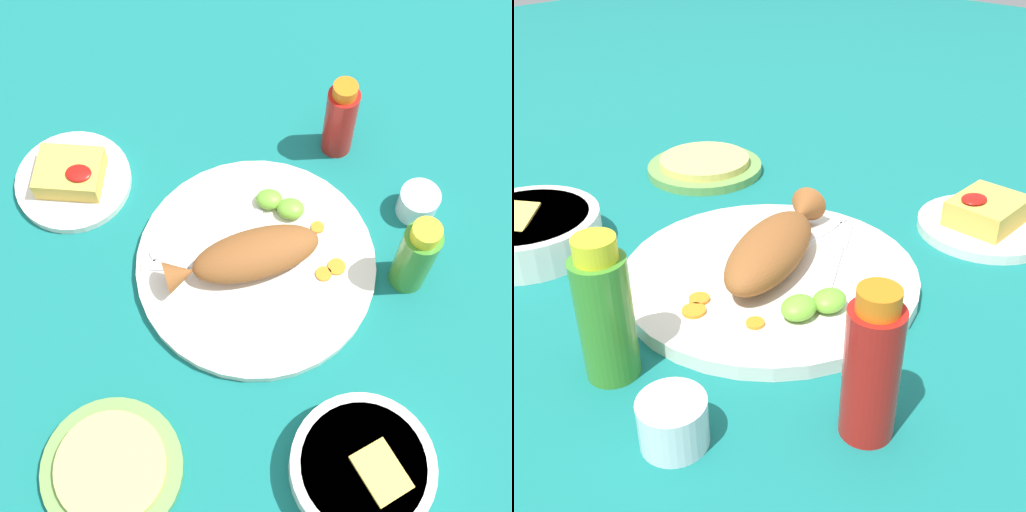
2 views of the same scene
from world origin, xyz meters
TOP-DOWN VIEW (x-y plane):
  - ground_plane at (0.00, 0.00)m, footprint 4.00×4.00m
  - main_plate at (0.00, 0.00)m, footprint 0.36×0.36m
  - fried_fish at (-0.01, -0.00)m, footprint 0.24×0.14m
  - fork_near at (-0.09, -0.01)m, footprint 0.19×0.03m
  - fork_far at (-0.09, 0.04)m, footprint 0.17×0.11m
  - carrot_slice_near at (0.10, -0.01)m, footprint 0.02×0.02m
  - carrot_slice_mid at (0.12, -0.00)m, footprint 0.03×0.03m
  - carrot_slice_far at (0.09, 0.06)m, footprint 0.02×0.02m
  - lime_wedge_main at (0.05, 0.09)m, footprint 0.04×0.04m
  - lime_wedge_side at (0.01, 0.10)m, footprint 0.04×0.04m
  - hot_sauce_bottle_red at (0.11, 0.23)m, footprint 0.05×0.05m
  - hot_sauce_bottle_green at (0.23, 0.00)m, footprint 0.05×0.05m
  - salt_cup at (0.24, 0.12)m, footprint 0.06×0.06m
  - side_plate_fries at (-0.30, 0.13)m, footprint 0.18×0.18m
  - fries_pile at (-0.30, 0.12)m, footprint 0.10×0.08m
  - guacamole_bowl at (0.16, -0.29)m, footprint 0.19×0.19m
  - tortilla_plate at (-0.17, -0.31)m, footprint 0.19×0.19m
  - tortilla_stack at (-0.17, -0.31)m, footprint 0.15×0.15m

SIDE VIEW (x-z plane):
  - ground_plane at x=0.00m, z-range 0.00..0.00m
  - side_plate_fries at x=-0.30m, z-range 0.00..0.01m
  - tortilla_plate at x=-0.17m, z-range 0.00..0.01m
  - main_plate at x=0.00m, z-range 0.00..0.02m
  - fork_near at x=-0.09m, z-range 0.02..0.02m
  - fork_far at x=-0.09m, z-range 0.02..0.02m
  - carrot_slice_near at x=0.10m, z-range 0.02..0.02m
  - carrot_slice_mid at x=0.12m, z-range 0.02..0.02m
  - carrot_slice_far at x=0.09m, z-range 0.02..0.02m
  - tortilla_stack at x=-0.17m, z-range 0.01..0.03m
  - salt_cup at x=0.24m, z-range 0.00..0.04m
  - guacamole_bowl at x=0.16m, z-range 0.00..0.06m
  - lime_wedge_side at x=0.01m, z-range 0.02..0.04m
  - lime_wedge_main at x=0.05m, z-range 0.02..0.04m
  - fries_pile at x=-0.30m, z-range 0.01..0.05m
  - fried_fish at x=-0.01m, z-range 0.02..0.07m
  - hot_sauce_bottle_red at x=0.11m, z-range 0.00..0.15m
  - hot_sauce_bottle_green at x=0.23m, z-range 0.00..0.15m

